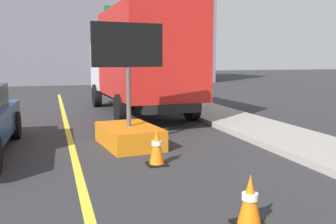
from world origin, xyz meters
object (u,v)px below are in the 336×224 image
box_truck (141,60)px  traffic_cone_mid_lane (250,201)px  traffic_cone_far_lane (157,146)px  highway_guide_sign (139,32)px  arrow_board_trailer (129,125)px

box_truck → traffic_cone_mid_lane: 9.37m
box_truck → traffic_cone_far_lane: 6.68m
box_truck → highway_guide_sign: size_ratio=1.41×
highway_guide_sign → traffic_cone_mid_lane: (-2.71, -17.68, -3.12)m
arrow_board_trailer → highway_guide_sign: highway_guide_sign is taller
arrow_board_trailer → traffic_cone_mid_lane: (0.53, -4.47, -0.18)m
traffic_cone_far_lane → arrow_board_trailer: bearing=96.2°
arrow_board_trailer → traffic_cone_far_lane: arrow_board_trailer is taller
arrow_board_trailer → highway_guide_sign: bearing=76.2°
highway_guide_sign → traffic_cone_mid_lane: bearing=-98.7°
box_truck → traffic_cone_mid_lane: (-0.85, -9.20, -1.57)m
traffic_cone_mid_lane → traffic_cone_far_lane: bearing=97.1°
box_truck → traffic_cone_far_lane: box_truck is taller
arrow_board_trailer → box_truck: 5.12m
box_truck → traffic_cone_mid_lane: size_ratio=11.30×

